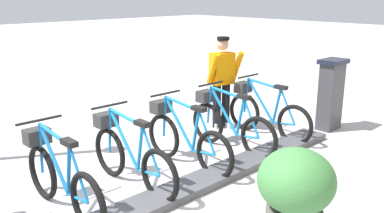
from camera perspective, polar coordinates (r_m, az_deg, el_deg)
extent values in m
plane|color=#B6B0B6|center=(4.97, -6.67, -13.88)|extent=(60.00, 60.00, 0.00)
cube|color=#47474C|center=(4.95, -6.69, -13.38)|extent=(0.44, 7.41, 0.10)
cube|color=#38383D|center=(7.91, 18.31, 1.26)|extent=(0.28, 0.44, 1.20)
cube|color=#194C8C|center=(7.90, 17.57, 3.92)|extent=(0.03, 0.30, 0.40)
cube|color=black|center=(7.78, 18.70, 5.83)|extent=(0.36, 0.52, 0.08)
torus|color=black|center=(7.00, 13.80, -2.43)|extent=(0.67, 0.07, 0.67)
torus|color=black|center=(7.58, 7.13, -0.73)|extent=(0.67, 0.07, 0.67)
cylinder|color=#146FB8|center=(7.30, 9.28, 0.85)|extent=(0.60, 0.05, 0.70)
cylinder|color=#146FB8|center=(7.12, 11.47, 0.07)|extent=(0.16, 0.04, 0.61)
cylinder|color=#146FB8|center=(7.20, 9.77, 3.07)|extent=(0.69, 0.05, 0.11)
cylinder|color=#146FB8|center=(7.12, 12.35, -2.28)|extent=(0.43, 0.03, 0.09)
cylinder|color=#146FB8|center=(7.00, 12.90, -0.04)|extent=(0.33, 0.03, 0.56)
cylinder|color=#146FB8|center=(7.48, 7.39, 1.49)|extent=(0.10, 0.04, 0.62)
cube|color=black|center=(7.01, 12.01, 2.58)|extent=(0.22, 0.10, 0.06)
cylinder|color=black|center=(7.39, 7.66, 4.14)|extent=(0.03, 0.54, 0.03)
cube|color=#2D2D2D|center=(7.50, 6.95, 2.61)|extent=(0.20, 0.28, 0.18)
torus|color=black|center=(6.26, 9.09, -4.30)|extent=(0.67, 0.07, 0.67)
torus|color=black|center=(6.90, 2.15, -2.24)|extent=(0.67, 0.07, 0.67)
cylinder|color=#1475C4|center=(6.60, 4.31, -0.56)|extent=(0.60, 0.05, 0.70)
cylinder|color=#1475C4|center=(6.39, 6.58, -1.47)|extent=(0.16, 0.04, 0.61)
cylinder|color=#1475C4|center=(6.48, 4.76, 1.88)|extent=(0.69, 0.05, 0.11)
cylinder|color=#1475C4|center=(6.39, 7.56, -4.09)|extent=(0.43, 0.03, 0.09)
cylinder|color=#1475C4|center=(6.26, 8.08, -1.63)|extent=(0.33, 0.03, 0.56)
cylinder|color=#1475C4|center=(6.80, 2.36, 0.18)|extent=(0.10, 0.04, 0.62)
cube|color=black|center=(6.27, 7.10, 1.31)|extent=(0.22, 0.10, 0.06)
cylinder|color=black|center=(6.69, 2.58, 3.09)|extent=(0.03, 0.54, 0.03)
cube|color=#2D2D2D|center=(6.81, 1.88, 1.42)|extent=(0.20, 0.28, 0.18)
torus|color=black|center=(5.58, 3.13, -6.61)|extent=(0.67, 0.07, 0.67)
torus|color=black|center=(6.29, -3.87, -4.03)|extent=(0.67, 0.07, 0.67)
cylinder|color=#1474B8|center=(5.96, -1.80, -2.28)|extent=(0.60, 0.05, 0.70)
cylinder|color=#1474B8|center=(5.73, 0.50, -3.36)|extent=(0.16, 0.04, 0.61)
cylinder|color=#1474B8|center=(5.83, -1.43, 0.40)|extent=(0.69, 0.05, 0.11)
cylinder|color=#1474B8|center=(5.72, 1.57, -6.30)|extent=(0.43, 0.03, 0.09)
cylinder|color=#1474B8|center=(5.58, 2.03, -3.60)|extent=(0.33, 0.03, 0.56)
cylinder|color=#1474B8|center=(6.18, -3.75, -1.40)|extent=(0.10, 0.04, 0.62)
cube|color=black|center=(5.59, 0.94, -0.30)|extent=(0.22, 0.10, 0.06)
cylinder|color=black|center=(6.06, -3.62, 1.78)|extent=(0.03, 0.54, 0.03)
cube|color=#2D2D2D|center=(6.20, -4.24, -0.03)|extent=(0.20, 0.28, 0.18)
torus|color=black|center=(4.98, -4.43, -9.41)|extent=(0.67, 0.07, 0.67)
torus|color=black|center=(5.77, -11.11, -6.11)|extent=(0.67, 0.07, 0.67)
cylinder|color=#1878C4|center=(5.41, -9.28, -4.34)|extent=(0.60, 0.05, 0.70)
cylinder|color=#1878C4|center=(5.16, -7.08, -5.66)|extent=(0.16, 0.04, 0.61)
cylinder|color=#1878C4|center=(5.27, -9.05, -1.43)|extent=(0.69, 0.05, 0.11)
cylinder|color=#1878C4|center=(5.15, -5.95, -8.95)|extent=(0.43, 0.03, 0.09)
cylinder|color=#1878C4|center=(4.99, -5.62, -6.01)|extent=(0.33, 0.03, 0.56)
cylinder|color=#1878C4|center=(5.65, -11.11, -3.28)|extent=(0.10, 0.04, 0.62)
cube|color=black|center=(5.00, -6.79, -2.31)|extent=(0.22, 0.10, 0.06)
cylinder|color=black|center=(5.52, -11.13, 0.16)|extent=(0.03, 0.54, 0.03)
cube|color=#2D2D2D|center=(5.67, -11.62, -1.77)|extent=(0.20, 0.28, 0.18)
torus|color=black|center=(4.51, -13.96, -12.63)|extent=(0.67, 0.07, 0.67)
torus|color=black|center=(5.37, -19.68, -8.42)|extent=(0.67, 0.07, 0.67)
cylinder|color=blue|center=(4.98, -18.31, -6.72)|extent=(0.60, 0.05, 0.70)
cylinder|color=blue|center=(4.70, -16.42, -8.33)|extent=(0.16, 0.04, 0.61)
cylinder|color=blue|center=(4.82, -18.29, -3.61)|extent=(0.69, 0.05, 0.11)
cylinder|color=blue|center=(4.69, -15.28, -11.97)|extent=(0.43, 0.03, 0.09)
cylinder|color=blue|center=(4.52, -15.17, -8.85)|extent=(0.33, 0.03, 0.56)
cylinder|color=blue|center=(5.23, -19.84, -5.43)|extent=(0.10, 0.04, 0.62)
cube|color=black|center=(4.53, -16.38, -4.74)|extent=(0.22, 0.10, 0.06)
cylinder|color=black|center=(5.10, -20.06, -1.76)|extent=(0.03, 0.54, 0.03)
cube|color=#2D2D2D|center=(5.26, -20.34, -3.79)|extent=(0.20, 0.28, 0.18)
cube|color=white|center=(7.79, 4.87, -2.42)|extent=(0.28, 0.16, 0.10)
cube|color=white|center=(7.76, 3.03, -2.45)|extent=(0.28, 0.16, 0.10)
cylinder|color=black|center=(7.72, 4.61, 0.37)|extent=(0.15, 0.15, 0.82)
cylinder|color=black|center=(7.61, 3.38, 0.17)|extent=(0.15, 0.15, 0.82)
cube|color=orange|center=(7.52, 4.09, 5.20)|extent=(0.34, 0.45, 0.56)
cylinder|color=orange|center=(7.59, 6.15, 5.46)|extent=(0.35, 0.17, 0.57)
cylinder|color=orange|center=(7.29, 2.88, 5.12)|extent=(0.35, 0.17, 0.57)
sphere|color=tan|center=(7.45, 4.16, 8.46)|extent=(0.22, 0.22, 0.22)
cylinder|color=black|center=(7.43, 4.26, 9.21)|extent=(0.22, 0.22, 0.06)
ellipsoid|color=#3A763B|center=(4.24, 14.00, -9.76)|extent=(0.76, 0.76, 0.64)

